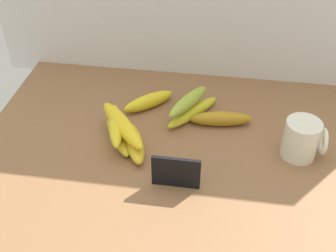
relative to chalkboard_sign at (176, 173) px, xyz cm
name	(u,v)px	position (x,y,z in cm)	size (l,w,h in cm)	color
counter_top	(192,161)	(2.64, 10.17, -5.36)	(110.00, 76.00, 3.00)	brown
chalkboard_sign	(176,173)	(0.00, 0.00, 0.00)	(11.00, 1.80, 8.40)	black
coffee_mug	(302,139)	(28.69, 14.82, 1.13)	(10.02, 8.52, 9.98)	silver
banana_0	(193,112)	(1.16, 25.95, -2.18)	(18.88, 3.36, 3.36)	gold
banana_1	(149,101)	(-11.68, 28.72, -1.85)	(15.56, 4.00, 4.00)	yellow
banana_2	(118,136)	(-16.76, 12.91, -2.19)	(15.95, 3.34, 3.34)	gold
banana_3	(134,143)	(-11.91, 10.68, -1.76)	(15.37, 4.19, 4.19)	yellow
banana_4	(221,119)	(8.88, 23.81, -1.87)	(16.87, 3.97, 3.97)	#A97B19
banana_5	(122,125)	(-15.32, 13.12, 1.60)	(20.77, 4.24, 4.24)	yellow
banana_6	(115,125)	(-17.16, 13.21, 1.17)	(16.94, 3.39, 3.39)	yellow
banana_7	(188,102)	(-0.22, 25.91, 1.32)	(16.66, 3.63, 3.63)	#94AD34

